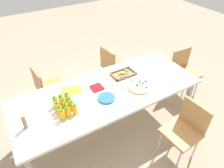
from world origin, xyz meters
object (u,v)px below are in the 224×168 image
(juice_bottle_0, at_px, (62,115))
(juice_bottle_2, at_px, (75,109))
(chair_end, at_px, (184,69))
(juice_bottle_8, at_px, (69,102))
(juice_bottle_9, at_px, (55,102))
(juice_bottle_11, at_px, (67,98))
(chair_far_right, at_px, (113,65))
(plate_stack, at_px, (106,98))
(juice_bottle_4, at_px, (66,108))
(cardboard_tube, at_px, (24,122))
(chair_far_left, at_px, (47,87))
(juice_bottle_7, at_px, (64,104))
(party_table, at_px, (108,94))
(juice_bottle_5, at_px, (72,105))
(paper_folder, at_px, (72,90))
(juice_bottle_3, at_px, (60,110))
(napkin_stack, at_px, (97,88))
(juice_bottle_10, at_px, (61,100))
(snack_tray, at_px, (123,74))
(fruit_pizza, at_px, (139,86))
(juice_bottle_1, at_px, (68,112))
(juice_bottle_6, at_px, (58,107))
(chair_near_right, at_px, (186,128))

(juice_bottle_0, bearing_deg, juice_bottle_2, 2.39)
(chair_end, height_order, juice_bottle_8, juice_bottle_8)
(juice_bottle_9, distance_m, juice_bottle_11, 0.15)
(chair_far_right, height_order, juice_bottle_2, juice_bottle_2)
(juice_bottle_8, relative_size, plate_stack, 0.63)
(juice_bottle_4, relative_size, cardboard_tube, 0.87)
(chair_far_right, distance_m, chair_far_left, 1.18)
(juice_bottle_7, xyz_separation_m, juice_bottle_11, (0.07, 0.07, 0.00))
(juice_bottle_9, height_order, cardboard_tube, cardboard_tube)
(party_table, relative_size, juice_bottle_5, 17.73)
(chair_far_left, bearing_deg, paper_folder, 12.20)
(juice_bottle_2, bearing_deg, juice_bottle_3, 152.37)
(chair_far_left, relative_size, paper_folder, 3.19)
(juice_bottle_2, height_order, napkin_stack, juice_bottle_2)
(juice_bottle_4, height_order, cardboard_tube, cardboard_tube)
(chair_end, height_order, juice_bottle_10, juice_bottle_10)
(juice_bottle_3, relative_size, paper_folder, 0.50)
(juice_bottle_4, height_order, juice_bottle_11, same)
(juice_bottle_11, distance_m, cardboard_tube, 0.54)
(snack_tray, distance_m, plate_stack, 0.56)
(juice_bottle_2, bearing_deg, chair_end, 7.26)
(party_table, height_order, fruit_pizza, fruit_pizza)
(napkin_stack, xyz_separation_m, paper_folder, (-0.31, 0.12, -0.01))
(chair_far_right, relative_size, cardboard_tube, 4.83)
(paper_folder, bearing_deg, juice_bottle_0, -122.84)
(juice_bottle_8, xyz_separation_m, cardboard_tube, (-0.52, -0.07, 0.02))
(party_table, height_order, juice_bottle_9, juice_bottle_9)
(juice_bottle_1, height_order, snack_tray, juice_bottle_1)
(juice_bottle_11, bearing_deg, juice_bottle_6, -152.24)
(chair_near_right, height_order, juice_bottle_1, juice_bottle_1)
(juice_bottle_4, xyz_separation_m, juice_bottle_7, (0.00, 0.08, -0.00))
(chair_end, relative_size, juice_bottle_10, 5.57)
(party_table, xyz_separation_m, juice_bottle_5, (-0.53, -0.09, 0.12))
(juice_bottle_8, xyz_separation_m, juice_bottle_9, (-0.14, 0.08, 0.01))
(chair_far_right, bearing_deg, napkin_stack, -51.15)
(juice_bottle_11, bearing_deg, juice_bottle_5, -90.79)
(juice_bottle_10, height_order, juice_bottle_11, same)
(snack_tray, bearing_deg, napkin_stack, -170.08)
(snack_tray, bearing_deg, paper_folder, 177.00)
(chair_near_right, xyz_separation_m, juice_bottle_3, (-1.28, 0.75, 0.32))
(chair_near_right, bearing_deg, cardboard_tube, 61.61)
(party_table, bearing_deg, chair_far_right, 55.10)
(chair_far_left, xyz_separation_m, juice_bottle_1, (0.00, -1.00, 0.32))
(juice_bottle_1, relative_size, juice_bottle_7, 0.98)
(juice_bottle_1, bearing_deg, snack_tray, 20.81)
(juice_bottle_4, relative_size, juice_bottle_6, 1.10)
(plate_stack, height_order, napkin_stack, plate_stack)
(juice_bottle_1, xyz_separation_m, juice_bottle_7, (0.00, 0.16, 0.00))
(juice_bottle_9, bearing_deg, juice_bottle_5, -46.12)
(juice_bottle_0, relative_size, juice_bottle_10, 0.93)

